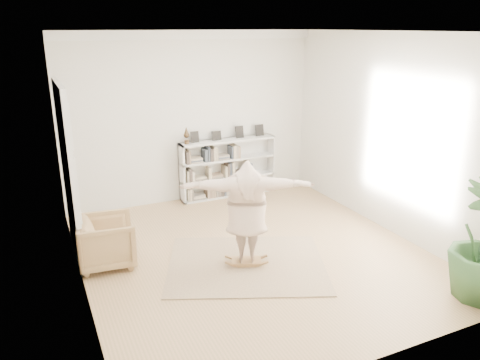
# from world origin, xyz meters

# --- Properties ---
(floor) EXTENTS (6.00, 6.00, 0.00)m
(floor) POSITION_xyz_m (0.00, 0.00, 0.00)
(floor) COLOR #A18253
(floor) RESTS_ON ground
(room_shell) EXTENTS (6.00, 6.00, 6.00)m
(room_shell) POSITION_xyz_m (0.00, 2.94, 3.51)
(room_shell) COLOR silver
(room_shell) RESTS_ON floor
(doors) EXTENTS (0.09, 1.78, 2.92)m
(doors) POSITION_xyz_m (-2.70, 1.30, 1.40)
(doors) COLOR white
(doors) RESTS_ON floor
(bookshelf) EXTENTS (2.20, 0.35, 1.64)m
(bookshelf) POSITION_xyz_m (0.74, 2.82, 0.64)
(bookshelf) COLOR silver
(bookshelf) RESTS_ON floor
(armchair) EXTENTS (0.97, 0.95, 0.80)m
(armchair) POSITION_xyz_m (-2.30, 0.63, 0.40)
(armchair) COLOR tan
(armchair) RESTS_ON floor
(rug) EXTENTS (3.08, 2.81, 0.02)m
(rug) POSITION_xyz_m (-0.28, -0.33, 0.01)
(rug) COLOR tan
(rug) RESTS_ON floor
(rocker_board) EXTENTS (0.55, 0.45, 0.10)m
(rocker_board) POSITION_xyz_m (-0.28, -0.33, 0.07)
(rocker_board) COLOR olive
(rocker_board) RESTS_ON rug
(person) EXTENTS (2.11, 1.31, 1.67)m
(person) POSITION_xyz_m (-0.28, -0.33, 0.96)
(person) COLOR beige
(person) RESTS_ON rocker_board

